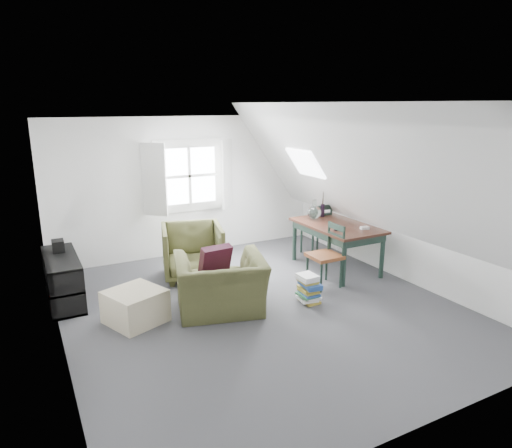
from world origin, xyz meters
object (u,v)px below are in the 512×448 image
armchair_far (194,276)px  dining_chair_far (317,228)px  armchair_near (221,311)px  media_shelf (64,282)px  dining_chair_near (327,255)px  ottoman (135,306)px  magazine_stack (309,289)px  dining_table (337,230)px

armchair_far → dining_chair_far: dining_chair_far is taller
dining_chair_far → armchair_near: bearing=43.6°
dining_chair_far → media_shelf: 4.35m
dining_chair_far → dining_chair_near: (-0.75, -1.31, -0.00)m
dining_chair_far → ottoman: bearing=32.8°
dining_chair_far → magazine_stack: dining_chair_far is taller
armchair_near → armchair_far: (0.12, 1.37, 0.00)m
media_shelf → dining_chair_near: bearing=-18.8°
armchair_far → ottoman: armchair_far is taller
armchair_far → dining_chair_near: dining_chair_near is taller
dining_chair_near → ottoman: bearing=-107.1°
armchair_far → dining_chair_far: (2.41, 0.01, 0.50)m
armchair_near → dining_table: dining_table is taller
dining_table → media_shelf: 4.27m
armchair_near → magazine_stack: (1.21, -0.31, 0.20)m
media_shelf → magazine_stack: 3.43m
ottoman → dining_chair_far: (3.61, 1.16, 0.29)m
media_shelf → magazine_stack: media_shelf is taller
dining_table → ottoman: bearing=-172.9°
dining_table → dining_chair_far: dining_chair_far is taller
armchair_far → dining_table: (2.26, -0.76, 0.67)m
ottoman → dining_chair_far: bearing=17.9°
dining_chair_near → media_shelf: bearing=-122.9°
armchair_near → dining_chair_near: dining_chair_near is taller
dining_chair_near → armchair_near: bearing=-101.8°
armchair_far → ottoman: 1.68m
dining_table → armchair_far: bearing=162.0°
ottoman → dining_table: 3.51m
armchair_far → magazine_stack: size_ratio=2.35×
magazine_stack → dining_chair_near: bearing=33.7°
armchair_far → dining_chair_far: 2.46m
media_shelf → magazine_stack: (3.02, -1.61, -0.10)m
magazine_stack → armchair_near: bearing=165.5°
armchair_near → ottoman: bearing=3.7°
dining_chair_near → media_shelf: 3.81m
armchair_near → dining_chair_far: dining_chair_far is taller
ottoman → media_shelf: bearing=124.3°
ottoman → dining_chair_far: size_ratio=0.66×
dining_table → media_shelf: (-4.20, 0.69, -0.37)m
dining_chair_near → magazine_stack: size_ratio=2.38×
armchair_far → ottoman: (-1.20, -1.15, 0.21)m
dining_table → magazine_stack: (-1.17, -0.92, -0.47)m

